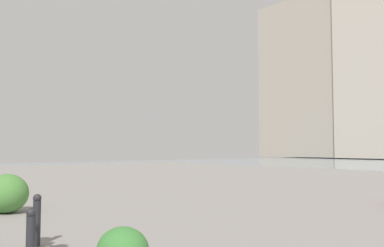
{
  "coord_description": "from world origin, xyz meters",
  "views": [
    {
      "loc": [
        -0.77,
        1.41,
        1.54
      ],
      "look_at": [
        8.39,
        -6.35,
        2.25
      ],
      "focal_mm": 38.52,
      "sensor_mm": 36.0,
      "label": 1
    }
  ],
  "objects": [
    {
      "name": "building_highrise",
      "position": [
        41.13,
        -63.37,
        13.87
      ],
      "size": [
        16.98,
        11.39,
        27.73
      ],
      "color": "#9E9384",
      "rests_on": "ground"
    },
    {
      "name": "bollard_near",
      "position": [
        4.93,
        -0.57,
        0.38
      ],
      "size": [
        0.13,
        0.13,
        0.73
      ],
      "color": "#232328",
      "rests_on": "ground"
    },
    {
      "name": "bollard_mid",
      "position": [
        5.81,
        -0.96,
        0.42
      ],
      "size": [
        0.13,
        0.13,
        0.81
      ],
      "color": "#232328",
      "rests_on": "ground"
    },
    {
      "name": "shrub_wide",
      "position": [
        9.57,
        -1.59,
        0.46
      ],
      "size": [
        1.08,
        0.98,
        0.92
      ],
      "color": "#477F38",
      "rests_on": "ground"
    }
  ]
}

